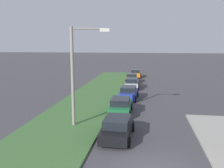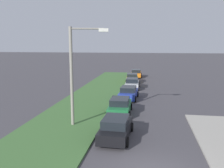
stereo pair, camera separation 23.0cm
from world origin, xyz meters
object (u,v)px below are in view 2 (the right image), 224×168
at_px(streetlight, 76,69).
at_px(parked_car_orange, 136,73).
at_px(parked_car_yellow, 132,78).
at_px(parked_car_green, 120,106).
at_px(parked_car_blue, 129,93).
at_px(parked_car_black, 116,128).
at_px(parked_car_silver, 132,83).

bearing_deg(streetlight, parked_car_orange, -6.10).
bearing_deg(parked_car_yellow, parked_car_orange, -6.15).
xyz_separation_m(parked_car_green, parked_car_orange, (24.02, -0.12, 0.00)).
bearing_deg(parked_car_blue, parked_car_orange, 2.79).
xyz_separation_m(parked_car_orange, streetlight, (-27.77, 2.97, 3.67)).
relative_size(parked_car_orange, streetlight, 0.58).
distance_m(parked_car_black, parked_car_silver, 18.12).
distance_m(parked_car_black, parked_car_orange, 29.67).
bearing_deg(streetlight, parked_car_yellow, -7.05).
relative_size(parked_car_black, parked_car_orange, 1.00).
bearing_deg(parked_car_black, parked_car_green, 6.07).
relative_size(parked_car_silver, parked_car_orange, 1.00).
xyz_separation_m(parked_car_blue, streetlight, (-9.69, 3.10, 3.67)).
height_order(parked_car_orange, streetlight, streetlight).
relative_size(parked_car_green, streetlight, 0.58).
relative_size(parked_car_black, parked_car_silver, 1.00).
distance_m(parked_car_green, parked_car_blue, 5.96).
relative_size(parked_car_yellow, streetlight, 0.59).
height_order(parked_car_blue, parked_car_orange, same).
bearing_deg(parked_car_orange, parked_car_yellow, 175.73).
height_order(parked_car_blue, parked_car_silver, same).
height_order(parked_car_yellow, streetlight, streetlight).
bearing_deg(parked_car_silver, parked_car_black, 178.94).
bearing_deg(streetlight, parked_car_blue, -17.73).
bearing_deg(parked_car_green, parked_car_orange, -1.00).
bearing_deg(parked_car_yellow, parked_car_silver, -179.30).
bearing_deg(parked_car_yellow, parked_car_blue, 178.77).
relative_size(parked_car_yellow, parked_car_orange, 1.01).
distance_m(parked_car_green, streetlight, 5.97).
xyz_separation_m(parked_car_black, parked_car_green, (5.65, 0.42, 0.00)).
bearing_deg(parked_car_green, parked_car_black, -176.43).
bearing_deg(parked_car_yellow, streetlight, 169.61).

